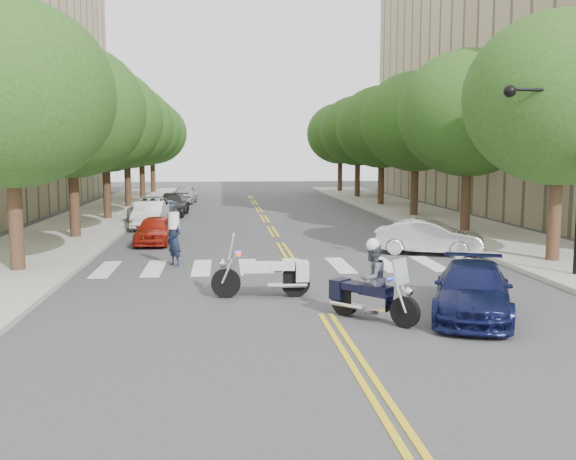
{
  "coord_description": "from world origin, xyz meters",
  "views": [
    {
      "loc": [
        -2.38,
        -14.57,
        3.8
      ],
      "look_at": [
        -0.29,
        5.89,
        1.3
      ],
      "focal_mm": 40.0,
      "sensor_mm": 36.0,
      "label": 1
    }
  ],
  "objects": [
    {
      "name": "parked_car_e",
      "position": [
        -5.2,
        34.0,
        0.67
      ],
      "size": [
        1.86,
        4.02,
        1.34
      ],
      "primitive_type": "imported",
      "rotation": [
        0.0,
        0.0,
        -0.07
      ],
      "color": "#A5A6AB",
      "rests_on": "ground"
    },
    {
      "name": "officer_standing",
      "position": [
        -4.02,
        7.0,
        0.87
      ],
      "size": [
        0.73,
        0.75,
        1.74
      ],
      "primitive_type": "imported",
      "rotation": [
        0.0,
        0.0,
        -0.86
      ],
      "color": "black",
      "rests_on": "ground"
    },
    {
      "name": "traffic_signal_pole",
      "position": [
        7.72,
        3.5,
        3.72
      ],
      "size": [
        2.82,
        0.42,
        6.0
      ],
      "color": "black",
      "rests_on": "ground"
    },
    {
      "name": "parked_car_c",
      "position": [
        -6.3,
        21.45,
        0.67
      ],
      "size": [
        2.32,
        4.87,
        1.34
      ],
      "primitive_type": "imported",
      "rotation": [
        0.0,
        0.0,
        -0.02
      ],
      "color": "#94979B",
      "rests_on": "ground"
    },
    {
      "name": "tree_l_4",
      "position": [
        -8.8,
        38.0,
        5.55
      ],
      "size": [
        6.4,
        6.4,
        8.45
      ],
      "color": "#382316",
      "rests_on": "ground"
    },
    {
      "name": "tree_l_0",
      "position": [
        -8.8,
        6.0,
        5.55
      ],
      "size": [
        6.4,
        6.4,
        8.45
      ],
      "color": "#382316",
      "rests_on": "ground"
    },
    {
      "name": "tree_l_2",
      "position": [
        -8.8,
        22.0,
        5.55
      ],
      "size": [
        6.4,
        6.4,
        8.45
      ],
      "color": "#382316",
      "rests_on": "ground"
    },
    {
      "name": "parked_car_d",
      "position": [
        -5.43,
        24.5,
        0.64
      ],
      "size": [
        2.01,
        4.49,
        1.28
      ],
      "primitive_type": "imported",
      "rotation": [
        0.0,
        0.0,
        -0.05
      ],
      "color": "black",
      "rests_on": "ground"
    },
    {
      "name": "tree_l_3",
      "position": [
        -8.8,
        30.0,
        5.55
      ],
      "size": [
        6.4,
        6.4,
        8.45
      ],
      "color": "#382316",
      "rests_on": "ground"
    },
    {
      "name": "sidewalk_right",
      "position": [
        9.5,
        22.0,
        0.07
      ],
      "size": [
        5.0,
        60.0,
        0.15
      ],
      "primitive_type": "cube",
      "color": "#9E9991",
      "rests_on": "ground"
    },
    {
      "name": "parked_car_b",
      "position": [
        -6.06,
        18.0,
        0.67
      ],
      "size": [
        1.42,
        4.06,
        1.34
      ],
      "primitive_type": "imported",
      "rotation": [
        0.0,
        0.0,
        -0.0
      ],
      "color": "white",
      "rests_on": "ground"
    },
    {
      "name": "tree_r_1",
      "position": [
        8.8,
        14.0,
        5.55
      ],
      "size": [
        6.4,
        6.4,
        8.45
      ],
      "color": "#382316",
      "rests_on": "ground"
    },
    {
      "name": "parked_car_a",
      "position": [
        -5.2,
        12.26,
        0.59
      ],
      "size": [
        1.61,
        3.56,
        1.19
      ],
      "primitive_type": "imported",
      "rotation": [
        0.0,
        0.0,
        -0.06
      ],
      "color": "#A51F11",
      "rests_on": "ground"
    },
    {
      "name": "tree_r_3",
      "position": [
        8.8,
        30.0,
        5.55
      ],
      "size": [
        6.4,
        6.4,
        8.45
      ],
      "color": "#382316",
      "rests_on": "ground"
    },
    {
      "name": "sedan_blue",
      "position": [
        3.37,
        -0.5,
        0.61
      ],
      "size": [
        3.15,
        4.56,
        1.22
      ],
      "primitive_type": "imported",
      "rotation": [
        0.0,
        0.0,
        -0.38
      ],
      "color": "#0D1138",
      "rests_on": "ground"
    },
    {
      "name": "sidewalk_left",
      "position": [
        -9.5,
        22.0,
        0.07
      ],
      "size": [
        5.0,
        60.0,
        0.15
      ],
      "primitive_type": "cube",
      "color": "#9E9991",
      "rests_on": "ground"
    },
    {
      "name": "tree_r_4",
      "position": [
        8.8,
        38.0,
        5.55
      ],
      "size": [
        6.4,
        6.4,
        8.45
      ],
      "color": "#382316",
      "rests_on": "ground"
    },
    {
      "name": "tree_r_2",
      "position": [
        8.8,
        22.0,
        5.55
      ],
      "size": [
        6.4,
        6.4,
        8.45
      ],
      "color": "#382316",
      "rests_on": "ground"
    },
    {
      "name": "motorcycle_parked",
      "position": [
        -1.18,
        2.0,
        0.59
      ],
      "size": [
        2.61,
        0.58,
        1.69
      ],
      "rotation": [
        0.0,
        0.0,
        1.55
      ],
      "color": "black",
      "rests_on": "ground"
    },
    {
      "name": "tree_r_0",
      "position": [
        8.8,
        6.0,
        5.55
      ],
      "size": [
        6.4,
        6.4,
        8.45
      ],
      "color": "#382316",
      "rests_on": "ground"
    },
    {
      "name": "convertible",
      "position": [
        5.28,
        8.5,
        0.65
      ],
      "size": [
        4.18,
        2.81,
        1.3
      ],
      "primitive_type": "imported",
      "rotation": [
        0.0,
        0.0,
        1.17
      ],
      "color": "silver",
      "rests_on": "ground"
    },
    {
      "name": "tree_l_1",
      "position": [
        -8.8,
        14.0,
        5.55
      ],
      "size": [
        6.4,
        6.4,
        8.45
      ],
      "color": "#382316",
      "rests_on": "ground"
    },
    {
      "name": "tree_r_5",
      "position": [
        8.8,
        46.0,
        5.55
      ],
      "size": [
        6.4,
        6.4,
        8.45
      ],
      "color": "#382316",
      "rests_on": "ground"
    },
    {
      "name": "ground",
      "position": [
        0.0,
        0.0,
        0.0
      ],
      "size": [
        140.0,
        140.0,
        0.0
      ],
      "primitive_type": "plane",
      "color": "#38383A",
      "rests_on": "ground"
    },
    {
      "name": "tree_l_5",
      "position": [
        -8.8,
        46.0,
        5.55
      ],
      "size": [
        6.4,
        6.4,
        8.45
      ],
      "color": "#382316",
      "rests_on": "ground"
    },
    {
      "name": "motorcycle_police",
      "position": [
        0.91,
        -0.62,
        0.84
      ],
      "size": [
        1.75,
        1.89,
        1.89
      ],
      "rotation": [
        0.0,
        0.0,
        3.88
      ],
      "color": "black",
      "rests_on": "ground"
    }
  ]
}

